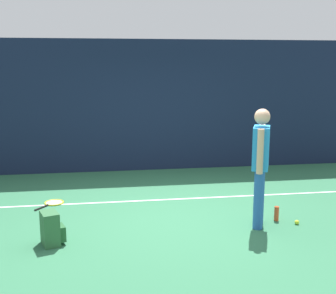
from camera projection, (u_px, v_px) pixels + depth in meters
ground_plane at (172, 215)px, 6.74m from camera, size 12.00×12.00×0.00m
back_fence at (150, 106)px, 9.38m from camera, size 10.00×0.10×2.82m
court_line at (165, 200)px, 7.49m from camera, size 9.00×0.05×0.00m
tennis_player at (260, 161)px, 6.12m from camera, size 0.36×0.49×1.70m
tennis_racket at (53, 203)px, 7.28m from camera, size 0.50×0.60×0.03m
backpack at (51, 229)px, 5.61m from camera, size 0.35×0.35×0.44m
tennis_ball_near_player at (297, 222)px, 6.34m from camera, size 0.07×0.07×0.07m
water_bottle at (276, 214)px, 6.48m from camera, size 0.07×0.07×0.22m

